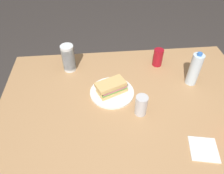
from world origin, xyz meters
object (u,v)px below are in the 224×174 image
object	(u,v)px
plastic_cup_stack	(69,58)
soda_can_silver	(141,105)
sandwich	(112,87)
water_bottle_tall	(195,69)
dining_table	(130,112)
soda_can_red	(158,57)
paper_plate	(112,92)

from	to	relation	value
plastic_cup_stack	soda_can_silver	xyz separation A→B (m)	(-0.40, 0.42, -0.03)
sandwich	water_bottle_tall	bearing A→B (deg)	-174.15
dining_table	sandwich	world-z (taller)	sandwich
soda_can_red	plastic_cup_stack	bearing A→B (deg)	-0.48
plastic_cup_stack	soda_can_silver	world-z (taller)	plastic_cup_stack
soda_can_red	plastic_cup_stack	distance (m)	0.60
paper_plate	sandwich	xyz separation A→B (m)	(0.00, 0.00, 0.05)
paper_plate	water_bottle_tall	size ratio (longest dim) A/B	1.18
dining_table	water_bottle_tall	bearing A→B (deg)	-161.27
sandwich	soda_can_silver	distance (m)	0.22
dining_table	water_bottle_tall	world-z (taller)	water_bottle_tall
dining_table	soda_can_silver	world-z (taller)	soda_can_silver
paper_plate	plastic_cup_stack	distance (m)	0.38
sandwich	plastic_cup_stack	size ratio (longest dim) A/B	1.08
water_bottle_tall	soda_can_red	bearing A→B (deg)	-50.35
paper_plate	soda_can_silver	xyz separation A→B (m)	(-0.14, 0.17, 0.05)
sandwich	plastic_cup_stack	xyz separation A→B (m)	(0.26, -0.26, 0.04)
paper_plate	soda_can_red	distance (m)	0.43
sandwich	soda_can_red	xyz separation A→B (m)	(-0.34, -0.25, 0.01)
water_bottle_tall	soda_can_silver	size ratio (longest dim) A/B	1.85
sandwich	soda_can_silver	bearing A→B (deg)	131.38
paper_plate	sandwich	world-z (taller)	sandwich
soda_can_red	soda_can_silver	bearing A→B (deg)	64.64
sandwich	soda_can_red	distance (m)	0.43
water_bottle_tall	plastic_cup_stack	size ratio (longest dim) A/B	1.22
paper_plate	water_bottle_tall	bearing A→B (deg)	-174.47
water_bottle_tall	plastic_cup_stack	distance (m)	0.80
soda_can_red	water_bottle_tall	bearing A→B (deg)	129.65
paper_plate	soda_can_silver	bearing A→B (deg)	130.30
sandwich	soda_can_red	bearing A→B (deg)	-143.33
paper_plate	soda_can_silver	size ratio (longest dim) A/B	2.18
paper_plate	plastic_cup_stack	world-z (taller)	plastic_cup_stack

